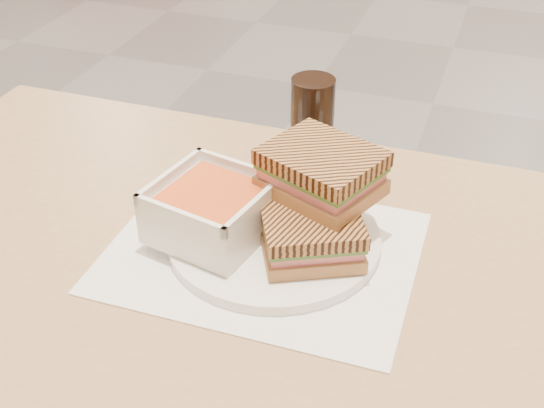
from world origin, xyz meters
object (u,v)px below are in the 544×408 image
(panini_lower, at_px, (312,236))
(cola_glass, at_px, (312,122))
(main_table, at_px, (270,345))
(plate, at_px, (274,238))
(soup_bowl, at_px, (212,211))

(panini_lower, height_order, cola_glass, cola_glass)
(panini_lower, bearing_deg, main_table, -134.31)
(plate, xyz_separation_m, soup_bowl, (-0.07, -0.02, 0.04))
(main_table, relative_size, cola_glass, 8.99)
(soup_bowl, bearing_deg, cola_glass, 75.41)
(soup_bowl, relative_size, panini_lower, 1.06)
(soup_bowl, bearing_deg, panini_lower, -0.08)
(main_table, distance_m, panini_lower, 0.17)
(plate, distance_m, soup_bowl, 0.09)
(main_table, xyz_separation_m, soup_bowl, (-0.09, 0.04, 0.16))
(plate, bearing_deg, soup_bowl, -163.11)
(main_table, bearing_deg, soup_bowl, 155.67)
(main_table, xyz_separation_m, cola_glass, (-0.03, 0.27, 0.18))
(main_table, distance_m, plate, 0.14)
(plate, height_order, panini_lower, panini_lower)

